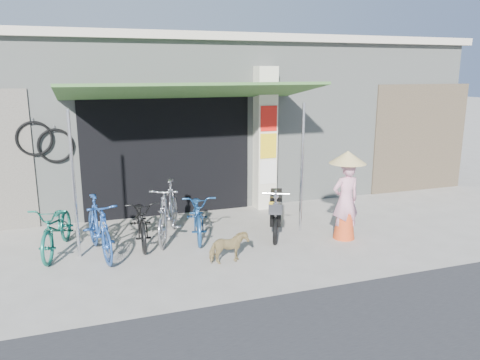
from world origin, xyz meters
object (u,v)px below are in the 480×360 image
object	(u,v)px
bike_teal	(57,228)
bike_navy	(198,214)
bike_blue	(99,227)
street_dog	(229,248)
bike_silver	(168,211)
bike_black	(142,220)
nun	(346,195)
moped	(276,211)

from	to	relation	value
bike_teal	bike_navy	distance (m)	2.35
bike_blue	street_dog	xyz separation A→B (m)	(1.86, -0.97, -0.23)
bike_silver	street_dog	world-z (taller)	bike_silver
bike_teal	bike_black	bearing A→B (deg)	12.75
bike_silver	street_dog	bearing A→B (deg)	-43.43
bike_silver	bike_navy	size ratio (longest dim) A/B	1.06
bike_blue	nun	bearing A→B (deg)	-17.85
bike_blue	bike_navy	xyz separation A→B (m)	(1.71, 0.35, -0.06)
bike_silver	moped	xyz separation A→B (m)	(1.91, -0.33, -0.10)
bike_teal	bike_blue	xyz separation A→B (m)	(0.64, -0.36, 0.05)
bike_teal	bike_silver	xyz separation A→B (m)	(1.83, 0.07, 0.09)
street_dog	nun	size ratio (longest dim) A/B	0.38
nun	bike_blue	bearing A→B (deg)	-8.41
bike_silver	bike_navy	distance (m)	0.53
bike_teal	moped	bearing A→B (deg)	8.90
bike_teal	bike_silver	world-z (taller)	bike_silver
bike_teal	nun	size ratio (longest dim) A/B	1.03
bike_navy	bike_teal	bearing A→B (deg)	-169.23
bike_black	bike_silver	size ratio (longest dim) A/B	0.92
bike_navy	moped	bearing A→B (deg)	0.65
moped	nun	size ratio (longest dim) A/B	0.96
bike_black	street_dog	bearing A→B (deg)	-46.05
bike_navy	bike_silver	bearing A→B (deg)	-177.64
bike_teal	bike_navy	xyz separation A→B (m)	(2.35, -0.01, -0.00)
bike_black	bike_navy	bearing A→B (deg)	2.79
bike_black	moped	world-z (taller)	moped
moped	bike_navy	bearing A→B (deg)	-166.39
bike_blue	bike_silver	bearing A→B (deg)	9.87
bike_blue	moped	bearing A→B (deg)	-8.15
bike_black	street_dog	world-z (taller)	bike_black
street_dog	moped	distance (m)	1.64
bike_black	bike_teal	bearing A→B (deg)	-177.08
bike_black	bike_navy	xyz separation A→B (m)	(1.00, -0.00, 0.01)
bike_teal	moped	xyz separation A→B (m)	(3.74, -0.26, -0.01)
bike_navy	moped	world-z (taller)	moped
nun	bike_silver	bearing A→B (deg)	-19.32
bike_silver	nun	world-z (taller)	nun
bike_black	bike_navy	size ratio (longest dim) A/B	0.97
bike_blue	nun	size ratio (longest dim) A/B	1.01
bike_teal	bike_black	distance (m)	1.35
moped	bike_blue	bearing A→B (deg)	-154.28
bike_blue	street_dog	world-z (taller)	bike_blue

